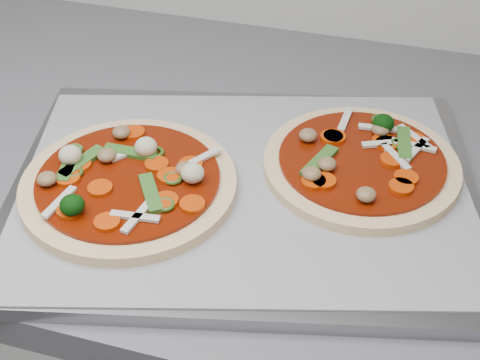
# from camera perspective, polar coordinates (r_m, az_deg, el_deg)

# --- Properties ---
(baking_tray) EXTENTS (0.55, 0.46, 0.02)m
(baking_tray) POSITION_cam_1_polar(r_m,az_deg,el_deg) (0.70, 0.35, -0.85)
(baking_tray) COLOR gray
(baking_tray) RESTS_ON countertop
(parchment) EXTENTS (0.53, 0.45, 0.00)m
(parchment) POSITION_cam_1_polar(r_m,az_deg,el_deg) (0.70, 0.35, -0.29)
(parchment) COLOR gray
(parchment) RESTS_ON baking_tray
(pizza_left) EXTENTS (0.22, 0.22, 0.04)m
(pizza_left) POSITION_cam_1_polar(r_m,az_deg,el_deg) (0.69, -9.56, -0.15)
(pizza_left) COLOR beige
(pizza_left) RESTS_ON parchment
(pizza_right) EXTENTS (0.21, 0.21, 0.04)m
(pizza_right) POSITION_cam_1_polar(r_m,az_deg,el_deg) (0.72, 10.35, 1.53)
(pizza_right) COLOR beige
(pizza_right) RESTS_ON parchment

